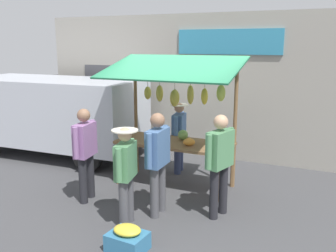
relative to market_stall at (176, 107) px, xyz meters
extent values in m
plane|color=#424244|center=(0.01, 0.04, -1.54)|extent=(40.00, 40.00, 0.00)
cube|color=#9E998E|center=(0.01, -2.16, 0.16)|extent=(9.00, 0.25, 3.40)
cube|color=teal|center=(-0.42, -2.01, 1.21)|extent=(2.40, 0.06, 0.56)
cube|color=#47474C|center=(2.60, -2.02, -0.44)|extent=(1.90, 0.04, 2.10)
cube|color=brown|center=(0.01, 0.04, -0.69)|extent=(2.20, 0.90, 0.05)
cylinder|color=brown|center=(1.05, 0.43, -1.13)|extent=(0.06, 0.06, 0.83)
cylinder|color=brown|center=(-1.03, 0.43, -1.13)|extent=(0.06, 0.06, 0.83)
cylinder|color=brown|center=(1.05, -0.35, -1.13)|extent=(0.06, 0.06, 0.83)
cylinder|color=brown|center=(-1.03, -0.35, -1.13)|extent=(0.06, 0.06, 0.83)
cylinder|color=brown|center=(1.07, -0.36, -0.37)|extent=(0.07, 0.07, 2.35)
cylinder|color=brown|center=(-1.05, -0.36, -0.37)|extent=(0.07, 0.07, 2.35)
cylinder|color=brown|center=(0.01, -0.36, 0.61)|extent=(2.12, 0.06, 0.06)
cube|color=#23724C|center=(0.01, 0.19, 0.76)|extent=(2.50, 1.46, 0.39)
cylinder|color=brown|center=(-0.76, -0.37, 0.52)|extent=(0.01, 0.01, 0.19)
ellipsoid|color=#B2CC4C|center=(-0.76, -0.37, 0.27)|extent=(0.21, 0.19, 0.31)
cylinder|color=brown|center=(-0.44, -0.36, 0.48)|extent=(0.01, 0.01, 0.26)
ellipsoid|color=yellow|center=(-0.44, -0.36, 0.19)|extent=(0.20, 0.20, 0.32)
cylinder|color=brown|center=(-0.15, -0.36, 0.50)|extent=(0.01, 0.01, 0.22)
ellipsoid|color=gold|center=(-0.15, -0.36, 0.20)|extent=(0.20, 0.20, 0.38)
cylinder|color=brown|center=(0.16, -0.31, 0.45)|extent=(0.01, 0.01, 0.31)
ellipsoid|color=gold|center=(0.16, -0.31, 0.13)|extent=(0.23, 0.26, 0.34)
cylinder|color=brown|center=(0.49, -0.32, 0.49)|extent=(0.01, 0.01, 0.25)
ellipsoid|color=gold|center=(0.49, -0.32, 0.20)|extent=(0.18, 0.20, 0.33)
cylinder|color=brown|center=(0.79, -0.37, 0.46)|extent=(0.01, 0.01, 0.29)
ellipsoid|color=gold|center=(0.79, -0.37, 0.19)|extent=(0.18, 0.19, 0.27)
sphere|color=#729E4C|center=(-0.08, -0.16, -0.56)|extent=(0.20, 0.20, 0.20)
ellipsoid|color=orange|center=(-0.35, 0.19, -0.59)|extent=(0.26, 0.23, 0.14)
ellipsoid|color=gold|center=(-0.27, 0.01, -0.61)|extent=(0.12, 0.18, 0.10)
cylinder|color=navy|center=(0.25, -0.83, -1.17)|extent=(0.14, 0.14, 0.74)
cylinder|color=navy|center=(0.21, -0.59, -1.17)|extent=(0.14, 0.14, 0.74)
cube|color=#476B9E|center=(0.23, -0.71, -0.53)|extent=(0.29, 0.48, 0.53)
cylinder|color=#476B9E|center=(0.28, -0.99, -0.51)|extent=(0.09, 0.09, 0.49)
cylinder|color=#476B9E|center=(0.19, -0.43, -0.51)|extent=(0.09, 0.09, 0.49)
sphere|color=#A87A5B|center=(0.23, -0.71, -0.14)|extent=(0.20, 0.20, 0.20)
cylinder|color=beige|center=(0.23, -0.71, -0.07)|extent=(0.39, 0.39, 0.02)
cylinder|color=#4C4C51|center=(0.01, 1.94, -1.16)|extent=(0.14, 0.14, 0.75)
cylinder|color=#4C4C51|center=(0.06, 1.70, -1.16)|extent=(0.14, 0.14, 0.75)
cube|color=#518C5B|center=(0.03, 1.82, -0.52)|extent=(0.31, 0.49, 0.53)
cylinder|color=#518C5B|center=(-0.02, 2.10, -0.50)|extent=(0.09, 0.09, 0.49)
cylinder|color=#518C5B|center=(0.09, 1.54, -0.50)|extent=(0.09, 0.09, 0.49)
sphere|color=tan|center=(0.03, 1.82, -0.12)|extent=(0.21, 0.21, 0.21)
cylinder|color=beige|center=(0.03, 1.82, -0.06)|extent=(0.39, 0.39, 0.02)
cylinder|color=#4C4C51|center=(-0.25, 1.43, -1.13)|extent=(0.14, 0.14, 0.83)
cylinder|color=#4C4C51|center=(-0.24, 1.16, -1.13)|extent=(0.14, 0.14, 0.83)
cube|color=#476B9E|center=(-0.24, 1.29, -0.42)|extent=(0.23, 0.51, 0.59)
cylinder|color=#476B9E|center=(-0.25, 1.61, -0.39)|extent=(0.09, 0.09, 0.54)
cylinder|color=#476B9E|center=(-0.23, 0.98, -0.39)|extent=(0.09, 0.09, 0.54)
sphere|color=#8C664C|center=(-0.24, 1.29, 0.02)|extent=(0.23, 0.23, 0.23)
cylinder|color=#232328|center=(1.12, 1.45, -1.13)|extent=(0.14, 0.14, 0.81)
cylinder|color=#232328|center=(1.16, 1.18, -1.13)|extent=(0.14, 0.14, 0.81)
cube|color=#93669E|center=(1.14, 1.32, -0.44)|extent=(0.29, 0.52, 0.58)
cylinder|color=#93669E|center=(1.09, 1.62, -0.42)|extent=(0.09, 0.09, 0.53)
cylinder|color=#93669E|center=(1.18, 1.01, -0.42)|extent=(0.09, 0.09, 0.53)
sphere|color=#8C664C|center=(1.14, 1.32, -0.01)|extent=(0.22, 0.22, 0.22)
cylinder|color=#232328|center=(-1.12, 1.08, -1.13)|extent=(0.14, 0.14, 0.82)
cylinder|color=#232328|center=(-1.19, 0.82, -1.13)|extent=(0.14, 0.14, 0.82)
cube|color=#518C5B|center=(-1.15, 0.95, -0.43)|extent=(0.35, 0.54, 0.58)
cylinder|color=#518C5B|center=(-1.07, 1.25, -0.40)|extent=(0.09, 0.09, 0.54)
cylinder|color=#518C5B|center=(-1.24, 0.66, -0.40)|extent=(0.09, 0.09, 0.54)
sphere|color=tan|center=(-1.15, 0.95, 0.01)|extent=(0.23, 0.23, 0.23)
cube|color=silver|center=(3.57, -0.69, -0.44)|extent=(4.48, 2.05, 1.55)
cube|color=black|center=(4.88, -0.63, -0.16)|extent=(1.49, 1.88, 0.68)
cylinder|color=black|center=(5.10, -1.45, -1.21)|extent=(0.67, 0.21, 0.66)
cylinder|color=black|center=(2.03, 0.07, -1.21)|extent=(0.67, 0.21, 0.66)
cylinder|color=black|center=(2.11, -1.59, -1.21)|extent=(0.67, 0.21, 0.66)
cube|color=teal|center=(-0.35, 2.45, -1.42)|extent=(0.54, 0.44, 0.24)
ellipsoid|color=yellow|center=(-0.35, 2.45, -1.25)|extent=(0.38, 0.31, 0.12)
camera|label=1|loc=(-2.72, 6.36, 1.19)|focal=39.85mm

